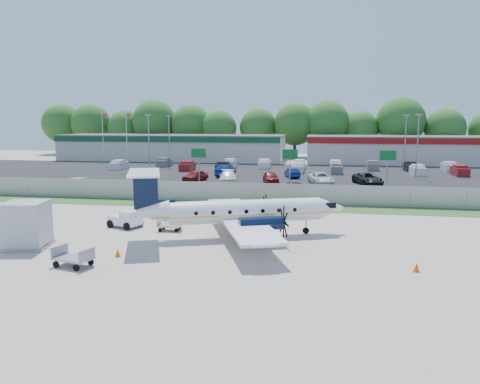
% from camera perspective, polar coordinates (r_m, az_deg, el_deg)
% --- Properties ---
extents(ground, '(170.00, 170.00, 0.00)m').
position_cam_1_polar(ground, '(33.48, -1.76, -5.43)').
color(ground, '#B3A597').
rests_on(ground, ground).
extents(grass_verge, '(170.00, 4.00, 0.02)m').
position_cam_1_polar(grass_verge, '(45.03, 1.30, -1.74)').
color(grass_verge, '#2D561E').
rests_on(grass_verge, ground).
extents(access_road, '(170.00, 8.00, 0.02)m').
position_cam_1_polar(access_road, '(51.86, 2.45, -0.35)').
color(access_road, black).
rests_on(access_road, ground).
extents(parking_lot, '(170.00, 32.00, 0.02)m').
position_cam_1_polar(parking_lot, '(72.55, 4.60, 2.23)').
color(parking_lot, black).
rests_on(parking_lot, ground).
extents(perimeter_fence, '(120.00, 0.06, 1.99)m').
position_cam_1_polar(perimeter_fence, '(46.81, 1.67, -0.11)').
color(perimeter_fence, gray).
rests_on(perimeter_fence, ground).
extents(building_west, '(46.40, 12.40, 5.24)m').
position_cam_1_polar(building_west, '(98.78, -8.23, 5.41)').
color(building_west, beige).
rests_on(building_west, ground).
extents(building_east, '(44.40, 12.40, 5.24)m').
position_cam_1_polar(building_east, '(95.93, 21.59, 4.80)').
color(building_east, beige).
rests_on(building_east, ground).
extents(sign_left, '(1.80, 0.26, 5.00)m').
position_cam_1_polar(sign_left, '(56.79, -5.06, 4.07)').
color(sign_left, gray).
rests_on(sign_left, ground).
extents(sign_mid, '(1.80, 0.26, 5.00)m').
position_cam_1_polar(sign_mid, '(55.00, 6.11, 3.91)').
color(sign_mid, gray).
rests_on(sign_mid, ground).
extents(sign_right, '(1.80, 0.26, 5.00)m').
position_cam_1_polar(sign_right, '(55.39, 17.56, 3.58)').
color(sign_right, gray).
rests_on(sign_right, ground).
extents(flagpole_west, '(1.06, 0.12, 10.00)m').
position_cam_1_polar(flagpole_west, '(96.66, -16.36, 6.87)').
color(flagpole_west, white).
rests_on(flagpole_west, ground).
extents(flagpole_east, '(1.06, 0.12, 10.00)m').
position_cam_1_polar(flagpole_east, '(94.57, -13.61, 6.94)').
color(flagpole_east, white).
rests_on(flagpole_east, ground).
extents(light_pole_nw, '(0.90, 0.35, 9.09)m').
position_cam_1_polar(light_pole_nw, '(74.73, -11.05, 6.30)').
color(light_pole_nw, gray).
rests_on(light_pole_nw, ground).
extents(light_pole_ne, '(0.90, 0.35, 9.09)m').
position_cam_1_polar(light_pole_ne, '(71.14, 20.83, 5.78)').
color(light_pole_ne, gray).
rests_on(light_pole_ne, ground).
extents(light_pole_sw, '(0.90, 0.35, 9.09)m').
position_cam_1_polar(light_pole_sw, '(84.15, -8.62, 6.62)').
color(light_pole_sw, gray).
rests_on(light_pole_sw, ground).
extents(light_pole_se, '(0.90, 0.35, 9.09)m').
position_cam_1_polar(light_pole_se, '(80.97, 19.51, 6.14)').
color(light_pole_se, gray).
rests_on(light_pole_se, ground).
extents(tree_line, '(112.00, 6.00, 14.00)m').
position_cam_1_polar(tree_line, '(106.31, 6.29, 4.26)').
color(tree_line, '#255E1B').
rests_on(tree_line, ground).
extents(aircraft, '(15.51, 15.10, 4.77)m').
position_cam_1_polar(aircraft, '(32.96, 0.15, -2.37)').
color(aircraft, white).
rests_on(aircraft, ground).
extents(pushback_tug, '(2.75, 2.39, 1.30)m').
position_cam_1_polar(pushback_tug, '(37.28, -13.70, -3.23)').
color(pushback_tug, white).
rests_on(pushback_tug, ground).
extents(baggage_cart_near, '(1.81, 1.15, 0.92)m').
position_cam_1_polar(baggage_cart_near, '(35.44, -8.55, -4.02)').
color(baggage_cart_near, gray).
rests_on(baggage_cart_near, ground).
extents(baggage_cart_far, '(2.35, 1.74, 1.11)m').
position_cam_1_polar(baggage_cart_far, '(28.28, -19.67, -7.54)').
color(baggage_cart_far, gray).
rests_on(baggage_cart_far, ground).
extents(service_container, '(3.18, 3.18, 3.00)m').
position_cam_1_polar(service_container, '(33.38, -24.57, -3.81)').
color(service_container, '#B7B9BE').
rests_on(service_container, ground).
extents(cone_nose, '(0.36, 0.36, 0.52)m').
position_cam_1_polar(cone_nose, '(27.58, 20.72, -8.59)').
color(cone_nose, '#EC5A07').
rests_on(cone_nose, ground).
extents(cone_port_wing, '(0.35, 0.35, 0.50)m').
position_cam_1_polar(cone_port_wing, '(29.49, -14.68, -7.21)').
color(cone_port_wing, '#EC5A07').
rests_on(cone_port_wing, ground).
extents(cone_starboard_wing, '(0.41, 0.41, 0.58)m').
position_cam_1_polar(cone_starboard_wing, '(41.27, 6.79, -2.39)').
color(cone_starboard_wing, '#EC5A07').
rests_on(cone_starboard_wing, ground).
extents(road_car_west, '(6.71, 4.92, 1.70)m').
position_cam_1_polar(road_car_west, '(56.87, -18.65, -0.01)').
color(road_car_west, silver).
rests_on(road_car_west, ground).
extents(road_car_mid, '(4.56, 3.33, 1.44)m').
position_cam_1_polar(road_car_mid, '(52.52, 6.18, -0.29)').
color(road_car_mid, black).
rests_on(road_car_mid, ground).
extents(parked_car_a, '(3.21, 4.70, 1.49)m').
position_cam_1_polar(parked_car_a, '(63.98, -5.46, 1.33)').
color(parked_car_a, maroon).
rests_on(parked_car_a, ground).
extents(parked_car_b, '(3.19, 5.73, 1.57)m').
position_cam_1_polar(parked_car_b, '(62.01, -1.46, 1.14)').
color(parked_car_b, silver).
rests_on(parked_car_b, ground).
extents(parked_car_c, '(2.82, 4.79, 1.53)m').
position_cam_1_polar(parked_car_c, '(61.78, 3.78, 1.09)').
color(parked_car_c, maroon).
rests_on(parked_car_c, ground).
extents(parked_car_d, '(3.76, 5.81, 1.49)m').
position_cam_1_polar(parked_car_d, '(61.64, 9.81, 0.97)').
color(parked_car_d, silver).
rests_on(parked_car_d, ground).
extents(parked_car_e, '(4.07, 6.03, 1.54)m').
position_cam_1_polar(parked_car_e, '(62.38, 15.30, 0.87)').
color(parked_car_e, black).
rests_on(parked_car_e, ground).
extents(parked_car_f, '(2.31, 5.36, 1.72)m').
position_cam_1_polar(parked_car_f, '(69.10, -1.74, 1.92)').
color(parked_car_f, navy).
rests_on(parked_car_f, ground).
extents(parked_car_g, '(2.61, 4.44, 1.38)m').
position_cam_1_polar(parked_car_g, '(67.89, 6.36, 1.75)').
color(parked_car_g, navy).
rests_on(parked_car_g, ground).
extents(far_parking_rows, '(56.00, 10.00, 1.60)m').
position_cam_1_polar(far_parking_rows, '(77.50, 4.94, 2.63)').
color(far_parking_rows, gray).
rests_on(far_parking_rows, ground).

